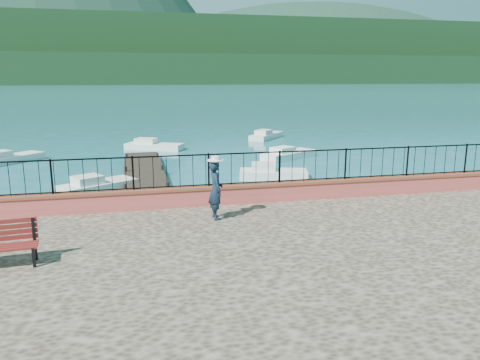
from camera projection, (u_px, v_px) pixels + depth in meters
name	position (u px, v px, depth m)	size (l,w,h in m)	color
ground	(248.00, 295.00, 10.93)	(2000.00, 2000.00, 0.00)	#19596B
parapet	(219.00, 195.00, 14.12)	(28.00, 0.46, 0.58)	#C5474A
railing	(219.00, 170.00, 13.96)	(27.00, 0.05, 0.95)	black
dock	(145.00, 182.00, 21.87)	(2.00, 16.00, 0.30)	#2D231C
far_forest	(134.00, 70.00, 294.37)	(900.00, 60.00, 18.00)	black
foothills	(132.00, 53.00, 348.63)	(900.00, 120.00, 44.00)	black
companion_hill	(310.00, 80.00, 591.75)	(448.00, 384.00, 180.00)	#142D23
person	(216.00, 190.00, 12.56)	(0.58, 0.38, 1.60)	black
hat	(215.00, 158.00, 12.38)	(0.44, 0.44, 0.12)	white
boat_0	(98.00, 183.00, 20.61)	(3.27, 1.30, 0.80)	silver
boat_1	(273.00, 171.00, 23.25)	(3.33, 1.30, 0.80)	silver
boat_2	(289.00, 152.00, 28.91)	(3.88, 1.30, 0.80)	white
boat_3	(7.00, 156.00, 27.37)	(4.27, 1.30, 0.80)	silver
boat_4	(154.00, 144.00, 32.43)	(3.96, 1.30, 0.80)	silver
boat_5	(267.00, 134.00, 38.13)	(4.10, 1.30, 0.80)	silver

